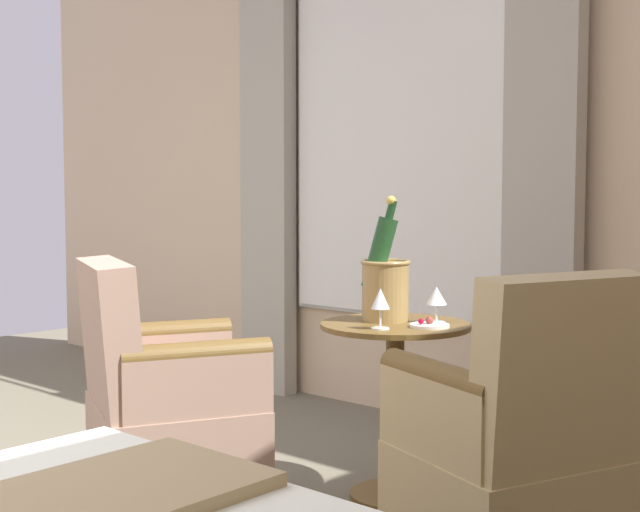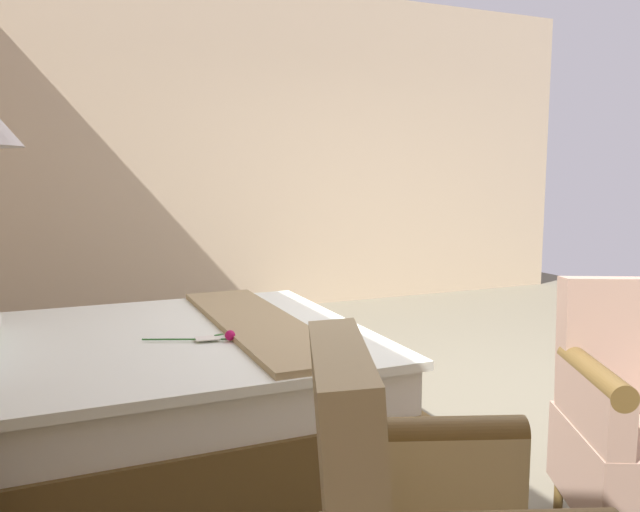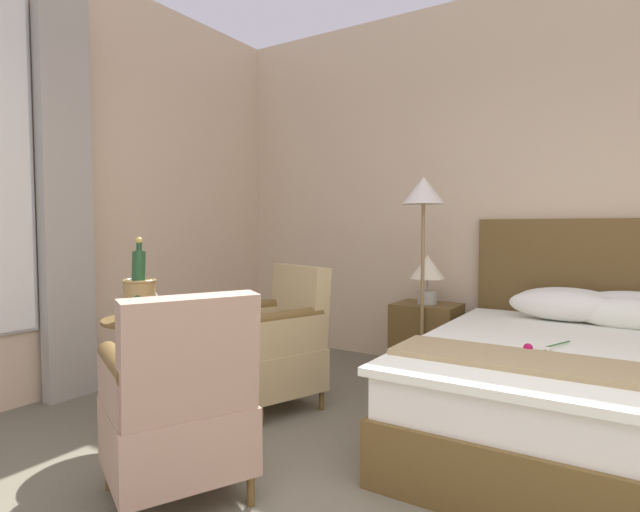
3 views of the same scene
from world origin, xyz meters
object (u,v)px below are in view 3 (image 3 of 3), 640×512
at_px(champagne_bucket, 139,293).
at_px(snack_plate, 172,313).
at_px(armchair_by_window, 278,344).
at_px(nightstand, 427,340).
at_px(wine_glass_near_edge, 155,298).
at_px(side_table_round, 153,362).
at_px(floor_lamp_brass, 423,213).
at_px(bed, 588,381).
at_px(wine_glass_near_bucket, 176,301).
at_px(armchair_facing_bed, 180,408).
at_px(bedside_lamp, 427,271).

xyz_separation_m(champagne_bucket, snack_plate, (0.02, 0.22, -0.14)).
height_order(snack_plate, armchair_by_window, armchair_by_window).
distance_m(nightstand, armchair_by_window, 1.37).
relative_size(champagne_bucket, snack_plate, 3.29).
height_order(nightstand, wine_glass_near_edge, wine_glass_near_edge).
xyz_separation_m(side_table_round, snack_plate, (-0.00, 0.16, 0.28)).
height_order(floor_lamp_brass, snack_plate, floor_lamp_brass).
relative_size(bed, snack_plate, 15.50).
bearing_deg(wine_glass_near_edge, wine_glass_near_bucket, -13.72).
relative_size(armchair_by_window, armchair_facing_bed, 1.01).
xyz_separation_m(floor_lamp_brass, armchair_facing_bed, (-0.30, -2.16, -0.91)).
height_order(bed, armchair_by_window, bed).
height_order(bed, nightstand, bed).
bearing_deg(bedside_lamp, side_table_round, -116.78).
bearing_deg(nightstand, bedside_lamp, -180.00).
bearing_deg(snack_plate, bedside_lamp, 61.25).
bearing_deg(wine_glass_near_edge, floor_lamp_brass, 54.13).
distance_m(floor_lamp_brass, wine_glass_near_bucket, 1.95).
bearing_deg(snack_plate, wine_glass_near_edge, -158.36).
relative_size(snack_plate, armchair_by_window, 0.15).
bearing_deg(wine_glass_near_edge, bed, 26.34).
bearing_deg(wine_glass_near_bucket, snack_plate, 146.00).
height_order(nightstand, armchair_by_window, armchair_by_window).
xyz_separation_m(wine_glass_near_edge, armchair_facing_bed, (0.85, -0.57, -0.36)).
bearing_deg(snack_plate, wine_glass_near_bucket, -34.00).
bearing_deg(bed, wine_glass_near_bucket, -149.50).
bearing_deg(wine_glass_near_edge, armchair_by_window, 52.36).
bearing_deg(floor_lamp_brass, armchair_facing_bed, -97.85).
distance_m(nightstand, armchair_facing_bed, 2.43).
height_order(bed, wine_glass_near_bucket, bed).
height_order(side_table_round, armchair_facing_bed, armchair_facing_bed).
bearing_deg(wine_glass_near_edge, armchair_facing_bed, -34.07).
bearing_deg(armchair_by_window, bedside_lamp, 63.36).
relative_size(bed, wine_glass_near_edge, 16.43).
distance_m(side_table_round, armchair_by_window, 0.83).
height_order(armchair_by_window, armchair_facing_bed, armchair_by_window).
xyz_separation_m(floor_lamp_brass, armchair_by_window, (-0.67, -0.96, -0.91)).
relative_size(champagne_bucket, armchair_by_window, 0.50).
relative_size(nightstand, bedside_lamp, 1.48).
bearing_deg(floor_lamp_brass, armchair_by_window, -124.67).
bearing_deg(champagne_bucket, wine_glass_near_bucket, 33.89).
distance_m(bed, wine_glass_near_bucket, 2.43).
bearing_deg(armchair_by_window, bed, 15.88).
height_order(bedside_lamp, side_table_round, bedside_lamp).
distance_m(wine_glass_near_bucket, wine_glass_near_edge, 0.27).
relative_size(nightstand, wine_glass_near_bucket, 4.02).
bearing_deg(nightstand, snack_plate, -118.75).
bearing_deg(armchair_by_window, wine_glass_near_edge, -127.64).
bearing_deg(nightstand, bed, -29.56).
height_order(wine_glass_near_edge, armchair_by_window, armchair_by_window).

